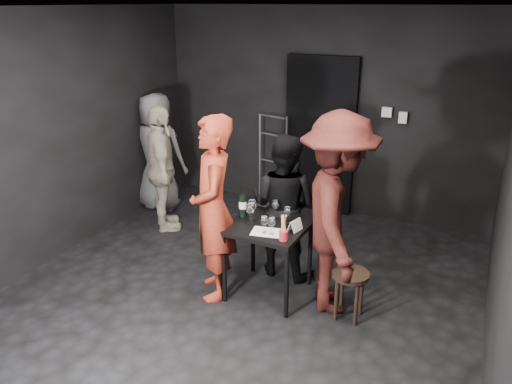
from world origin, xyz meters
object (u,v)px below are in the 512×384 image
at_px(woman_black, 283,204).
at_px(bystander_grey, 158,148).
at_px(hand_truck, 271,191).
at_px(man_maroon, 338,190).
at_px(breadstick_cup, 284,228).
at_px(bystander_cream, 161,166).
at_px(stool, 350,282).
at_px(server_red, 212,191).
at_px(wine_bottle, 243,205).
at_px(tasting_table, 269,234).

bearing_deg(woman_black, bystander_grey, -18.03).
xyz_separation_m(hand_truck, man_maroon, (1.50, -2.00, 0.95)).
distance_m(hand_truck, breadstick_cup, 2.65).
xyz_separation_m(bystander_cream, breadstick_cup, (2.06, -1.08, 0.02)).
distance_m(stool, server_red, 1.51).
bearing_deg(woman_black, wine_bottle, 59.42).
bearing_deg(breadstick_cup, bystander_cream, 152.30).
height_order(man_maroon, bystander_cream, man_maroon).
bearing_deg(wine_bottle, bystander_cream, 152.98).
height_order(hand_truck, server_red, server_red).
xyz_separation_m(tasting_table, woman_black, (-0.03, 0.46, 0.13)).
xyz_separation_m(wine_bottle, breadstick_cup, (0.56, -0.32, -0.01)).
bearing_deg(wine_bottle, tasting_table, -12.36).
relative_size(hand_truck, server_red, 0.60).
xyz_separation_m(stool, wine_bottle, (-1.15, 0.14, 0.50)).
height_order(tasting_table, breadstick_cup, breadstick_cup).
bearing_deg(bystander_grey, server_red, 133.92).
height_order(stool, bystander_cream, bystander_cream).
height_order(woman_black, man_maroon, man_maroon).
distance_m(man_maroon, wine_bottle, 1.00).
bearing_deg(woman_black, hand_truck, -57.98).
xyz_separation_m(stool, woman_black, (-0.87, 0.53, 0.41)).
xyz_separation_m(hand_truck, wine_bottle, (0.55, -2.00, 0.64)).
xyz_separation_m(woman_black, bystander_grey, (-2.23, 0.94, 0.09)).
xyz_separation_m(stool, server_red, (-1.32, -0.14, 0.71)).
height_order(stool, breadstick_cup, breadstick_cup).
bearing_deg(hand_truck, server_red, -66.90).
distance_m(man_maroon, bystander_cream, 2.59).
distance_m(woman_black, wine_bottle, 0.48).
height_order(hand_truck, bystander_cream, bystander_cream).
bearing_deg(breadstick_cup, stool, 16.59).
distance_m(server_red, bystander_grey, 2.41).
height_order(bystander_cream, bystander_grey, bystander_grey).
relative_size(hand_truck, bystander_grey, 0.75).
height_order(bystander_grey, wine_bottle, bystander_grey).
bearing_deg(woman_black, bystander_cream, -7.22).
bearing_deg(man_maroon, server_red, 81.65).
height_order(stool, wine_bottle, wine_bottle).
relative_size(stool, breadstick_cup, 1.84).
height_order(hand_truck, wine_bottle, hand_truck).
bearing_deg(hand_truck, bystander_grey, -140.74).
height_order(woman_black, bystander_grey, bystander_grey).
height_order(tasting_table, bystander_grey, bystander_grey).
bearing_deg(breadstick_cup, man_maroon, 39.35).
distance_m(bystander_cream, wine_bottle, 1.68).
height_order(server_red, breadstick_cup, server_red).
distance_m(server_red, bystander_cream, 1.71).
bearing_deg(tasting_table, stool, -5.14).
height_order(man_maroon, bystander_grey, man_maroon).
bearing_deg(breadstick_cup, tasting_table, 135.25).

